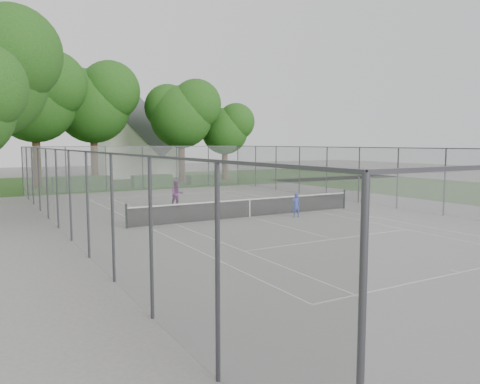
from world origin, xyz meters
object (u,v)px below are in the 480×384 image
house (134,140)px  woman_player (177,194)px  girl_player (296,205)px  tennis_net (250,207)px

house → woman_player: size_ratio=6.54×
girl_player → tennis_net: bearing=-17.4°
house → woman_player: bearing=-102.2°
woman_player → girl_player: bearing=-56.1°
tennis_net → woman_player: bearing=109.3°
house → girl_player: house is taller
house → girl_player: bearing=-93.1°
girl_player → woman_player: woman_player is taller
woman_player → tennis_net: bearing=-67.8°
tennis_net → girl_player: girl_player is taller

